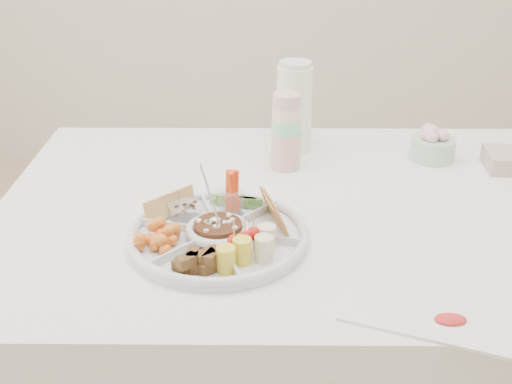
{
  "coord_description": "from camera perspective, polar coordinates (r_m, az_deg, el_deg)",
  "views": [
    {
      "loc": [
        -0.13,
        -1.36,
        1.47
      ],
      "look_at": [
        -0.14,
        -0.07,
        0.83
      ],
      "focal_mm": 45.0,
      "sensor_mm": 36.0,
      "label": 1
    }
  ],
  "objects": [
    {
      "name": "tortillas",
      "position": [
        1.39,
        1.83,
        -2.14
      ],
      "size": [
        0.13,
        0.13,
        0.07
      ],
      "primitive_type": null,
      "rotation": [
        0.0,
        0.0,
        -0.24
      ],
      "color": "#C67637",
      "rests_on": "party_tray"
    },
    {
      "name": "cup_stack",
      "position": [
        1.69,
        2.69,
        5.63
      ],
      "size": [
        0.1,
        0.1,
        0.22
      ],
      "primitive_type": "cylinder",
      "rotation": [
        0.0,
        0.0,
        0.32
      ],
      "color": "silver",
      "rests_on": "dining_table"
    },
    {
      "name": "bean_dip",
      "position": [
        1.37,
        -3.4,
        -3.36
      ],
      "size": [
        0.12,
        0.12,
        0.04
      ],
      "primitive_type": "cylinder",
      "rotation": [
        0.0,
        0.0,
        -0.24
      ],
      "color": "#351D0E",
      "rests_on": "party_tray"
    },
    {
      "name": "placemat",
      "position": [
        1.19,
        15.45,
        -11.08
      ],
      "size": [
        0.34,
        0.21,
        0.01
      ],
      "primitive_type": "cube",
      "rotation": [
        0.0,
        0.0,
        -0.36
      ],
      "color": "silver",
      "rests_on": "dining_table"
    },
    {
      "name": "granola_chunks",
      "position": [
        1.26,
        -5.19,
        -5.97
      ],
      "size": [
        0.12,
        0.12,
        0.05
      ],
      "primitive_type": null,
      "rotation": [
        0.0,
        0.0,
        -0.24
      ],
      "color": "brown",
      "rests_on": "party_tray"
    },
    {
      "name": "party_tray",
      "position": [
        1.37,
        -3.39,
        -3.63
      ],
      "size": [
        0.46,
        0.46,
        0.04
      ],
      "primitive_type": "cylinder",
      "rotation": [
        0.0,
        0.0,
        -0.24
      ],
      "color": "white",
      "rests_on": "dining_table"
    },
    {
      "name": "thermos",
      "position": [
        1.8,
        3.42,
        7.67
      ],
      "size": [
        0.11,
        0.11,
        0.26
      ],
      "primitive_type": "cylinder",
      "rotation": [
        0.0,
        0.0,
        -0.14
      ],
      "color": "white",
      "rests_on": "dining_table"
    },
    {
      "name": "dining_table",
      "position": [
        1.74,
        4.78,
        -12.22
      ],
      "size": [
        1.52,
        1.02,
        0.76
      ],
      "primitive_type": "cube",
      "color": "white",
      "rests_on": "floor"
    },
    {
      "name": "banana_tomato",
      "position": [
        1.27,
        0.55,
        -4.27
      ],
      "size": [
        0.15,
        0.15,
        0.1
      ],
      "primitive_type": null,
      "rotation": [
        0.0,
        0.0,
        -0.24
      ],
      "color": "#DDCD85",
      "rests_on": "party_tray"
    },
    {
      "name": "flower_bowl",
      "position": [
        1.82,
        15.47,
        4.18
      ],
      "size": [
        0.15,
        0.15,
        0.09
      ],
      "primitive_type": "cylinder",
      "rotation": [
        0.0,
        0.0,
        0.31
      ],
      "color": "#A4C2AB",
      "rests_on": "dining_table"
    },
    {
      "name": "cherries",
      "position": [
        1.35,
        -8.83,
        -3.85
      ],
      "size": [
        0.14,
        0.14,
        0.05
      ],
      "primitive_type": null,
      "rotation": [
        0.0,
        0.0,
        -0.24
      ],
      "color": "orange",
      "rests_on": "party_tray"
    },
    {
      "name": "pita_raisins",
      "position": [
        1.45,
        -6.9,
        -1.07
      ],
      "size": [
        0.12,
        0.12,
        0.06
      ],
      "primitive_type": null,
      "rotation": [
        0.0,
        0.0,
        -0.24
      ],
      "color": "#EEB373",
      "rests_on": "party_tray"
    },
    {
      "name": "carrot_cucumber",
      "position": [
        1.46,
        -1.91,
        0.26
      ],
      "size": [
        0.14,
        0.14,
        0.1
      ],
      "primitive_type": null,
      "rotation": [
        0.0,
        0.0,
        -0.24
      ],
      "color": "#F84512",
      "rests_on": "party_tray"
    }
  ]
}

